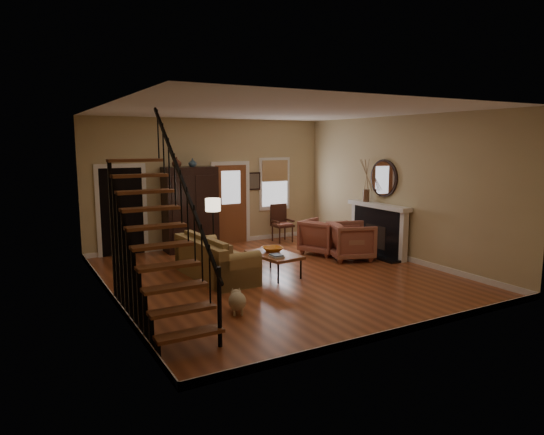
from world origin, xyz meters
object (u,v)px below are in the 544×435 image
armchair_left (351,241)px  side_chair (282,223)px  floor_lamp (213,231)px  sofa (216,258)px  armoire (190,209)px  coffee_table (274,264)px  armchair_right (323,237)px

armchair_left → side_chair: size_ratio=0.93×
floor_lamp → sofa: bearing=-110.3°
armoire → coffee_table: armoire is taller
sofa → floor_lamp: size_ratio=1.42×
armchair_right → floor_lamp: bearing=59.0°
floor_lamp → coffee_table: bearing=-64.9°
coffee_table → armchair_right: bearing=29.8°
armchair_left → floor_lamp: (-2.94, 1.18, 0.30)m
sofa → floor_lamp: floor_lamp is taller
coffee_table → side_chair: 3.42m
armoire → armchair_left: armoire is taller
coffee_table → sofa: bearing=158.0°
armchair_right → floor_lamp: 2.76m
side_chair → coffee_table: bearing=-123.2°
armoire → side_chair: bearing=-4.5°
coffee_table → armchair_left: size_ratio=1.26×
armchair_left → armchair_right: armchair_left is taller
armoire → side_chair: armoire is taller
armchair_left → armchair_right: bearing=34.5°
armchair_left → coffee_table: bearing=117.4°
armoire → coffee_table: 3.23m
coffee_table → armchair_left: armchair_left is taller
coffee_table → armchair_right: size_ratio=1.30×
side_chair → floor_lamp: bearing=-152.4°
armchair_left → armchair_right: 0.85m
armchair_left → floor_lamp: 3.18m
sofa → coffee_table: sofa is taller
sofa → armoire: bearing=77.0°
armoire → side_chair: (2.55, -0.20, -0.54)m
coffee_table → floor_lamp: (-0.70, 1.51, 0.51)m
sofa → armchair_left: 3.34m
armchair_right → floor_lamp: size_ratio=0.63×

